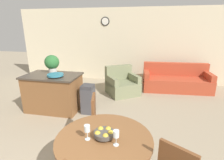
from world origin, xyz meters
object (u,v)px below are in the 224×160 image
object	(u,v)px
wine_glass_left	(87,129)
couch	(176,81)
dining_chair_far_side	(101,120)
potted_plant	(52,63)
wine_glass_right	(116,134)
kitchen_island	(54,92)
trash_bin	(88,99)
armchair	(122,85)
dining_table	(104,149)
fruit_bowl	(104,133)
teal_bowl	(55,75)

from	to	relation	value
wine_glass_left	couch	world-z (taller)	wine_glass_left
dining_chair_far_side	potted_plant	bearing A→B (deg)	-143.21
wine_glass_right	kitchen_island	world-z (taller)	wine_glass_right
wine_glass_right	potted_plant	xyz separation A→B (m)	(-2.05, 2.26, 0.27)
trash_bin	armchair	world-z (taller)	armchair
dining_table	potted_plant	size ratio (longest dim) A/B	2.61
potted_plant	couch	world-z (taller)	potted_plant
wine_glass_right	fruit_bowl	bearing A→B (deg)	146.20
wine_glass_left	teal_bowl	distance (m)	2.39
dining_chair_far_side	teal_bowl	world-z (taller)	teal_bowl
kitchen_island	potted_plant	size ratio (longest dim) A/B	2.95
trash_bin	couch	world-z (taller)	couch
couch	fruit_bowl	bearing A→B (deg)	-113.03
teal_bowl	wine_glass_left	bearing A→B (deg)	-52.67
couch	kitchen_island	bearing A→B (deg)	-150.07
armchair	dining_table	bearing A→B (deg)	-119.62
trash_bin	kitchen_island	bearing A→B (deg)	-179.84
fruit_bowl	potted_plant	bearing A→B (deg)	131.24
armchair	dining_chair_far_side	bearing A→B (deg)	-123.89
armchair	wine_glass_right	bearing A→B (deg)	-117.07
wine_glass_left	dining_table	bearing A→B (deg)	21.22
potted_plant	trash_bin	size ratio (longest dim) A/B	0.63
fruit_bowl	couch	distance (m)	4.39
teal_bowl	armchair	bearing A→B (deg)	49.19
dining_table	wine_glass_right	xyz separation A→B (m)	(0.17, -0.11, 0.31)
dining_chair_far_side	teal_bowl	xyz separation A→B (m)	(-1.37, 1.04, 0.43)
trash_bin	armchair	xyz separation A→B (m)	(0.62, 1.43, -0.06)
wine_glass_right	teal_bowl	distance (m)	2.64
dining_table	dining_chair_far_side	xyz separation A→B (m)	(-0.26, 0.78, -0.06)
dining_chair_far_side	armchair	bearing A→B (deg)	167.44
dining_chair_far_side	potted_plant	distance (m)	2.22
wine_glass_left	couch	bearing A→B (deg)	68.99
dining_table	armchair	world-z (taller)	armchair
wine_glass_left	wine_glass_right	bearing A→B (deg)	-5.98
kitchen_island	dining_table	bearing A→B (deg)	-47.32
armchair	wine_glass_left	bearing A→B (deg)	-122.77
armchair	kitchen_island	bearing A→B (deg)	-171.01
fruit_bowl	dining_table	bearing A→B (deg)	-144.63
kitchen_island	trash_bin	size ratio (longest dim) A/B	1.87
teal_bowl	armchair	xyz separation A→B (m)	(1.35, 1.56, -0.67)
trash_bin	potted_plant	bearing A→B (deg)	168.65
wine_glass_left	fruit_bowl	bearing A→B (deg)	21.38
teal_bowl	trash_bin	world-z (taller)	teal_bowl
wine_glass_left	armchair	distance (m)	3.52
wine_glass_left	armchair	xyz separation A→B (m)	(-0.10, 3.46, -0.60)
potted_plant	couch	xyz separation A→B (m)	(3.31, 1.97, -0.87)
teal_bowl	potted_plant	size ratio (longest dim) A/B	0.83
armchair	potted_plant	bearing A→B (deg)	-176.78
dining_chair_far_side	wine_glass_left	distance (m)	0.93
fruit_bowl	potted_plant	distance (m)	2.89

